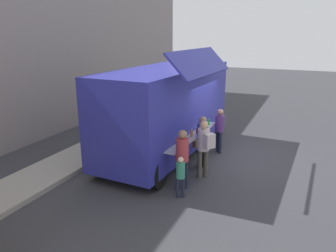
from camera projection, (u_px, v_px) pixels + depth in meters
name	position (u px, v px, depth m)	size (l,w,h in m)	color
ground_plane	(225.00, 155.00, 11.63)	(60.00, 60.00, 0.00)	#38383D
curb_strip	(27.00, 184.00, 9.26)	(28.00, 1.60, 0.15)	#9E998E
food_truck_main	(167.00, 109.00, 11.31)	(6.53, 3.13, 3.75)	#2D30A0
trash_bin	(159.00, 110.00, 16.26)	(0.60, 0.60, 1.00)	#2C5F3A
customer_front_ordering	(202.00, 138.00, 10.27)	(0.55, 0.40, 1.71)	black
customer_mid_with_backpack	(204.00, 144.00, 9.57)	(0.51, 0.57, 1.76)	#504841
customer_rear_waiting	(182.00, 154.00, 8.86)	(0.35, 0.35, 1.72)	#1D2336
customer_extra_browsing	(220.00, 127.00, 11.66)	(0.33, 0.33, 1.62)	#202436
child_near_queue	(180.00, 173.00, 8.49)	(0.23, 0.23, 1.15)	#202338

